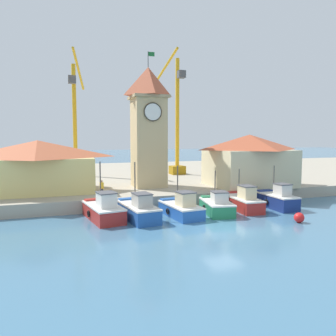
{
  "coord_description": "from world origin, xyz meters",
  "views": [
    {
      "loc": [
        -10.94,
        -20.37,
        6.5
      ],
      "look_at": [
        -0.87,
        9.84,
        3.5
      ],
      "focal_mm": 35.0,
      "sensor_mm": 36.0,
      "label": 1
    }
  ],
  "objects": [
    {
      "name": "fishing_boat_far_left",
      "position": [
        -7.75,
        5.3,
        0.78
      ],
      "size": [
        2.96,
        5.42,
        4.56
      ],
      "color": "#AD2823",
      "rests_on": "ground"
    },
    {
      "name": "fishing_boat_mid_left",
      "position": [
        1.65,
        4.29,
        0.71
      ],
      "size": [
        2.68,
        4.46,
        3.63
      ],
      "color": "#237A4C",
      "rests_on": "ground"
    },
    {
      "name": "quay_wharf",
      "position": [
        0.0,
        27.84,
        0.57
      ],
      "size": [
        120.0,
        40.0,
        1.13
      ],
      "primitive_type": "cube",
      "color": "#A89E89",
      "rests_on": "ground"
    },
    {
      "name": "port_crane_far",
      "position": [
        -8.66,
        27.49,
        7.38
      ],
      "size": [
        3.06,
        10.22,
        17.68
      ],
      "color": "#976E11",
      "rests_on": "quay_wharf"
    },
    {
      "name": "dock_worker_near_tower",
      "position": [
        -7.47,
        8.52,
        1.98
      ],
      "size": [
        0.34,
        0.22,
        1.62
      ],
      "color": "#33333D",
      "rests_on": "quay_wharf"
    },
    {
      "name": "mooring_buoy",
      "position": [
        6.3,
        -0.31,
        0.39
      ],
      "size": [
        0.78,
        0.78,
        0.78
      ],
      "primitive_type": "sphere",
      "color": "red",
      "rests_on": "ground"
    },
    {
      "name": "fishing_boat_mid_right",
      "position": [
        7.97,
        4.59,
        0.81
      ],
      "size": [
        1.99,
        4.34,
        3.87
      ],
      "color": "navy",
      "rests_on": "ground"
    },
    {
      "name": "ground_plane",
      "position": [
        0.0,
        0.0,
        0.0
      ],
      "size": [
        300.0,
        300.0,
        0.0
      ],
      "primitive_type": "plane",
      "color": "teal"
    },
    {
      "name": "fishing_boat_left_inner",
      "position": [
        -1.55,
        4.38,
        0.71
      ],
      "size": [
        2.59,
        4.88,
        4.15
      ],
      "color": "#2356A8",
      "rests_on": "ground"
    },
    {
      "name": "warehouse_left",
      "position": [
        -12.91,
        13.76,
        3.73
      ],
      "size": [
        10.69,
        6.67,
        5.07
      ],
      "color": "#E5D17A",
      "rests_on": "quay_wharf"
    },
    {
      "name": "fishing_boat_center",
      "position": [
        4.56,
        5.0,
        0.77
      ],
      "size": [
        2.08,
        5.1,
        3.62
      ],
      "color": "#AD2823",
      "rests_on": "ground"
    },
    {
      "name": "port_crane_near",
      "position": [
        5.32,
        24.61,
        7.86
      ],
      "size": [
        2.0,
        11.02,
        18.08
      ],
      "color": "#976E11",
      "rests_on": "quay_wharf"
    },
    {
      "name": "warehouse_right",
      "position": [
        8.99,
        11.01,
        4.03
      ],
      "size": [
        8.8,
        7.29,
        5.66
      ],
      "color": "beige",
      "rests_on": "quay_wharf"
    },
    {
      "name": "clock_tower",
      "position": [
        -1.73,
        13.88,
        7.9
      ],
      "size": [
        3.79,
        3.79,
        14.37
      ],
      "color": "tan",
      "rests_on": "quay_wharf"
    },
    {
      "name": "fishing_boat_left_outer",
      "position": [
        -5.12,
        4.54,
        0.77
      ],
      "size": [
        2.63,
        5.39,
        4.52
      ],
      "color": "#2356A8",
      "rests_on": "ground"
    }
  ]
}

